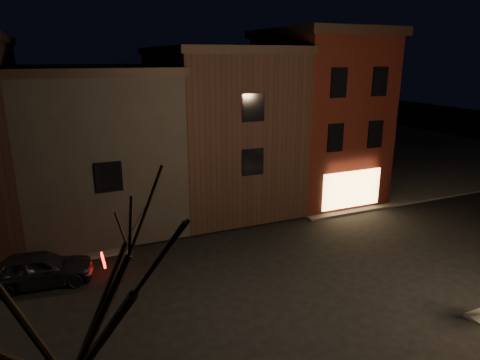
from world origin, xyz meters
TOP-DOWN VIEW (x-y plane):
  - ground at (0.00, 0.00)m, footprint 120.00×120.00m
  - sidewalk_far_right at (20.00, 20.00)m, footprint 30.00×30.00m
  - corner_building at (8.00, 9.47)m, footprint 6.50×8.50m
  - row_building_a at (1.50, 10.50)m, footprint 7.30×10.30m
  - row_building_b at (-5.75, 10.50)m, footprint 7.80×10.30m
  - bare_tree_left at (-8.00, -7.00)m, footprint 5.60×5.60m
  - parked_car_a at (-8.98, 3.50)m, footprint 4.32×2.02m

SIDE VIEW (x-z plane):
  - ground at x=0.00m, z-range 0.00..0.00m
  - sidewalk_far_right at x=20.00m, z-range 0.00..0.12m
  - parked_car_a at x=-8.98m, z-range 0.00..1.43m
  - row_building_b at x=-5.75m, z-range 0.13..8.53m
  - row_building_a at x=1.50m, z-range 0.13..9.53m
  - corner_building at x=8.00m, z-range 0.15..10.65m
  - bare_tree_left at x=-8.00m, z-range 1.68..9.18m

